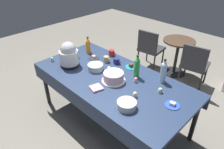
% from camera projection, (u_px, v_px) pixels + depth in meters
% --- Properties ---
extents(ground, '(9.00, 9.00, 0.00)m').
position_uv_depth(ground, '(112.00, 119.00, 3.14)').
color(ground, slate).
extents(potluck_table, '(2.20, 1.10, 0.75)m').
position_uv_depth(potluck_table, '(112.00, 82.00, 2.78)').
color(potluck_table, navy).
rests_on(potluck_table, ground).
extents(frosted_layer_cake, '(0.31, 0.31, 0.13)m').
position_uv_depth(frosted_layer_cake, '(114.00, 77.00, 2.64)').
color(frosted_layer_cake, silver).
rests_on(frosted_layer_cake, potluck_table).
extents(slow_cooker, '(0.28, 0.28, 0.37)m').
position_uv_depth(slow_cooker, '(69.00, 55.00, 2.92)').
color(slow_cooker, black).
rests_on(slow_cooker, potluck_table).
extents(glass_salad_bowl, '(0.22, 0.22, 0.08)m').
position_uv_depth(glass_salad_bowl, '(95.00, 67.00, 2.90)').
color(glass_salad_bowl, '#B2C6BC').
rests_on(glass_salad_bowl, potluck_table).
extents(ceramic_snack_bowl, '(0.21, 0.21, 0.08)m').
position_uv_depth(ceramic_snack_bowl, '(127.00, 105.00, 2.22)').
color(ceramic_snack_bowl, silver).
rests_on(ceramic_snack_bowl, potluck_table).
extents(dessert_plate_cobalt, '(0.17, 0.17, 0.04)m').
position_uv_depth(dessert_plate_cobalt, '(172.00, 105.00, 2.27)').
color(dessert_plate_cobalt, '#2D4CB2').
rests_on(dessert_plate_cobalt, potluck_table).
extents(dessert_plate_charcoal, '(0.17, 0.17, 0.04)m').
position_uv_depth(dessert_plate_charcoal, '(94.00, 58.00, 3.21)').
color(dessert_plate_charcoal, '#2D2D33').
rests_on(dessert_plate_charcoal, potluck_table).
extents(dessert_plate_teal, '(0.17, 0.17, 0.06)m').
position_uv_depth(dessert_plate_teal, '(131.00, 66.00, 2.97)').
color(dessert_plate_teal, teal).
rests_on(dessert_plate_teal, potluck_table).
extents(cupcake_mint, '(0.05, 0.05, 0.07)m').
position_uv_depth(cupcake_mint, '(160.00, 90.00, 2.45)').
color(cupcake_mint, beige).
rests_on(cupcake_mint, potluck_table).
extents(cupcake_rose, '(0.05, 0.05, 0.07)m').
position_uv_depth(cupcake_rose, '(136.00, 80.00, 2.64)').
color(cupcake_rose, beige).
rests_on(cupcake_rose, potluck_table).
extents(cupcake_berry, '(0.05, 0.05, 0.07)m').
position_uv_depth(cupcake_berry, '(135.00, 94.00, 2.38)').
color(cupcake_berry, beige).
rests_on(cupcake_berry, potluck_table).
extents(cupcake_cocoa, '(0.05, 0.05, 0.07)m').
position_uv_depth(cupcake_cocoa, '(109.00, 69.00, 2.88)').
color(cupcake_cocoa, beige).
rests_on(cupcake_cocoa, potluck_table).
extents(cupcake_lemon, '(0.05, 0.05, 0.07)m').
position_uv_depth(cupcake_lemon, '(52.00, 59.00, 3.11)').
color(cupcake_lemon, beige).
rests_on(cupcake_lemon, potluck_table).
extents(cupcake_vanilla, '(0.05, 0.05, 0.07)m').
position_uv_depth(cupcake_vanilla, '(78.00, 56.00, 3.20)').
color(cupcake_vanilla, beige).
rests_on(cupcake_vanilla, potluck_table).
extents(soda_bottle_orange_juice, '(0.08, 0.08, 0.27)m').
position_uv_depth(soda_bottle_orange_juice, '(88.00, 46.00, 3.32)').
color(soda_bottle_orange_juice, orange).
rests_on(soda_bottle_orange_juice, potluck_table).
extents(soda_bottle_water, '(0.08, 0.08, 0.32)m').
position_uv_depth(soda_bottle_water, '(163.00, 72.00, 2.59)').
color(soda_bottle_water, silver).
rests_on(soda_bottle_water, potluck_table).
extents(soda_bottle_lime_soda, '(0.07, 0.07, 0.32)m').
position_uv_depth(soda_bottle_lime_soda, '(137.00, 67.00, 2.68)').
color(soda_bottle_lime_soda, green).
rests_on(soda_bottle_lime_soda, potluck_table).
extents(coffee_mug_tan, '(0.12, 0.08, 0.09)m').
position_uv_depth(coffee_mug_tan, '(106.00, 59.00, 3.09)').
color(coffee_mug_tan, tan).
rests_on(coffee_mug_tan, potluck_table).
extents(coffee_mug_navy, '(0.13, 0.09, 0.08)m').
position_uv_depth(coffee_mug_navy, '(117.00, 61.00, 3.05)').
color(coffee_mug_navy, navy).
rests_on(coffee_mug_navy, potluck_table).
extents(coffee_mug_red, '(0.13, 0.09, 0.09)m').
position_uv_depth(coffee_mug_red, '(112.00, 53.00, 3.26)').
color(coffee_mug_red, '#B2231E').
rests_on(coffee_mug_red, potluck_table).
extents(paper_napkin_stack, '(0.17, 0.17, 0.02)m').
position_uv_depth(paper_napkin_stack, '(96.00, 88.00, 2.53)').
color(paper_napkin_stack, pink).
rests_on(paper_napkin_stack, potluck_table).
extents(maroon_chair_left, '(0.49, 0.49, 0.85)m').
position_uv_depth(maroon_chair_left, '(150.00, 47.00, 4.18)').
color(maroon_chair_left, '#333338').
rests_on(maroon_chair_left, ground).
extents(maroon_chair_right, '(0.51, 0.51, 0.85)m').
position_uv_depth(maroon_chair_right, '(195.00, 63.00, 3.61)').
color(maroon_chair_right, '#333338').
rests_on(maroon_chair_right, ground).
extents(round_cafe_table, '(0.60, 0.60, 0.72)m').
position_uv_depth(round_cafe_table, '(177.00, 51.00, 4.02)').
color(round_cafe_table, '#473323').
rests_on(round_cafe_table, ground).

